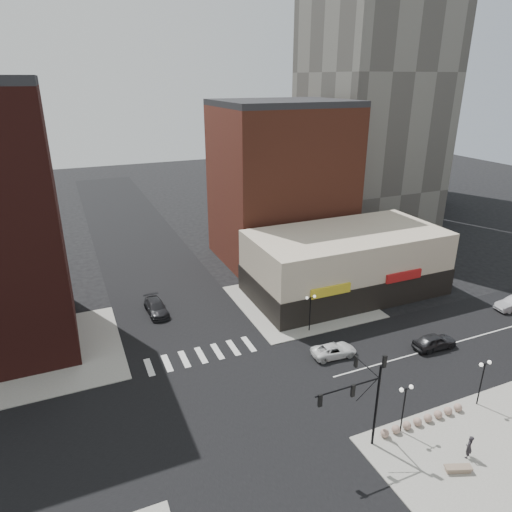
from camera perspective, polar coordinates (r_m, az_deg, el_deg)
ground at (r=40.16m, az=-3.16°, el=-18.24°), size 240.00×240.00×0.00m
road_ew at (r=40.15m, az=-3.16°, el=-18.23°), size 200.00×14.00×0.02m
road_ns at (r=40.15m, az=-3.16°, el=-18.22°), size 14.00×200.00×0.02m
sidewalk_nw at (r=50.78m, az=-25.12°, el=-11.06°), size 15.00×15.00×0.12m
sidewalk_ne at (r=56.34m, az=5.61°, el=-5.66°), size 15.00×15.00×0.12m
building_ne_midrise at (r=67.19m, az=3.18°, el=8.82°), size 18.00×15.00×22.00m
building_ne_row at (r=58.55m, az=11.08°, el=-1.41°), size 24.20×12.20×8.00m
traffic_signal at (r=34.48m, az=13.33°, el=-16.04°), size 5.59×3.09×7.77m
street_lamp_se_a at (r=37.41m, az=18.13°, el=-16.46°), size 1.22×0.32×4.16m
street_lamp_se_b at (r=42.47m, az=26.56°, el=-12.85°), size 1.22×0.32×4.16m
street_lamp_ne at (r=48.75m, az=6.82°, el=-5.99°), size 1.22×0.32×4.16m
bollard_row at (r=40.39m, az=20.12°, el=-18.67°), size 8.01×0.66×0.66m
white_suv at (r=46.36m, az=9.71°, el=-11.54°), size 4.65×2.43×1.25m
dark_sedan_east at (r=50.15m, az=21.41°, el=-9.91°), size 4.65×2.01×1.56m
dark_sedan_north at (r=54.46m, az=-12.38°, el=-6.29°), size 2.33×5.25×1.50m
pedestrian at (r=38.39m, az=25.08°, el=-20.80°), size 0.80×0.70×1.85m
stone_bench at (r=37.54m, az=23.94°, el=-23.14°), size 1.93×1.19×0.43m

